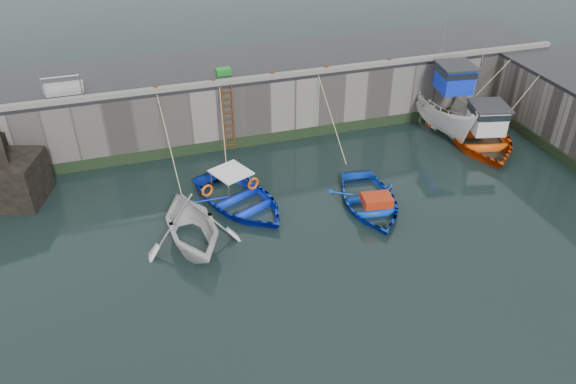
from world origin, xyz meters
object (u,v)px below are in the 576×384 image
object	(u,v)px
ladder	(228,118)
fish_crate	(223,71)
bollard_c	(272,75)
boat_far_white	(444,106)
bollard_b	(213,81)
bollard_e	(389,61)
bollard_d	(326,68)
boat_near_navy	(369,205)
boat_far_orange	(479,134)
boat_near_white	(193,243)
bollard_a	(156,88)
boat_near_blue	(240,205)

from	to	relation	value
ladder	fish_crate	xyz separation A→B (m)	(0.17, 1.39, 1.71)
fish_crate	bollard_c	world-z (taller)	bollard_c
boat_far_white	fish_crate	bearing A→B (deg)	175.88
ladder	bollard_b	bearing A→B (deg)	146.14
bollard_e	bollard_d	bearing A→B (deg)	180.00
boat_near_navy	bollard_d	size ratio (longest dim) A/B	15.76
boat_near_navy	boat_far_orange	bearing A→B (deg)	33.00
boat_far_orange	bollard_c	world-z (taller)	boat_far_orange
boat_near_navy	boat_far_orange	xyz separation A→B (m)	(7.17, 3.38, 0.40)
boat_near_white	bollard_d	world-z (taller)	bollard_d
boat_far_orange	bollard_c	distance (m)	10.22
boat_near_white	bollard_c	xyz separation A→B (m)	(5.02, 6.81, 3.30)
bollard_b	bollard_d	distance (m)	5.30
boat_near_navy	bollard_e	xyz separation A→B (m)	(3.69, 6.52, 3.30)
boat_near_navy	bollard_d	xyz separation A→B (m)	(0.49, 6.52, 3.30)
bollard_c	bollard_d	size ratio (longest dim) A/B	1.00
boat_near_navy	bollard_e	size ratio (longest dim) A/B	15.76
boat_near_white	boat_far_orange	size ratio (longest dim) A/B	0.63
fish_crate	bollard_e	xyz separation A→B (m)	(7.83, -1.06, 0.00)
boat_near_navy	bollard_b	size ratio (longest dim) A/B	15.76
boat_far_white	bollard_a	world-z (taller)	boat_far_white
ladder	fish_crate	size ratio (longest dim) A/B	4.78
boat_far_white	fish_crate	xyz separation A→B (m)	(-10.53, 2.18, 2.24)
boat_near_navy	bollard_e	distance (m)	8.19
fish_crate	bollard_d	world-z (taller)	bollard_d
boat_near_navy	fish_crate	xyz separation A→B (m)	(-4.15, 7.58, 3.30)
boat_near_white	bollard_c	distance (m)	9.08
boat_near_white	bollard_e	bearing A→B (deg)	26.22
boat_near_white	bollard_d	distance (m)	10.73
boat_far_white	bollard_e	distance (m)	3.68
boat_near_white	bollard_d	size ratio (longest dim) A/B	15.35
bollard_d	boat_near_white	bearing A→B (deg)	-138.23
boat_near_blue	bollard_d	size ratio (longest dim) A/B	17.52
boat_near_white	bollard_a	distance (m)	7.57
boat_near_blue	bollard_e	world-z (taller)	bollard_e
fish_crate	bollard_d	bearing A→B (deg)	-14.46
boat_near_blue	fish_crate	xyz separation A→B (m)	(0.79, 5.99, 3.30)
boat_near_white	boat_far_orange	bearing A→B (deg)	8.42
fish_crate	bollard_d	xyz separation A→B (m)	(4.63, -1.06, 0.00)
boat_near_navy	bollard_b	xyz separation A→B (m)	(-4.81, 6.52, 3.30)
boat_far_orange	bollard_b	xyz separation A→B (m)	(-11.99, 3.14, 2.90)
ladder	bollard_a	xyz separation A→B (m)	(-3.00, 0.34, 1.71)
boat_near_blue	boat_near_navy	xyz separation A→B (m)	(4.93, -1.59, 0.00)
ladder	fish_crate	distance (m)	2.21
boat_far_white	bollard_c	world-z (taller)	boat_far_white
boat_far_white	bollard_b	world-z (taller)	boat_far_white
boat_near_navy	bollard_c	bearing A→B (deg)	115.72
boat_near_navy	bollard_a	world-z (taller)	bollard_a
bollard_c	fish_crate	bearing A→B (deg)	152.48
boat_near_blue	boat_far_white	world-z (taller)	boat_far_white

